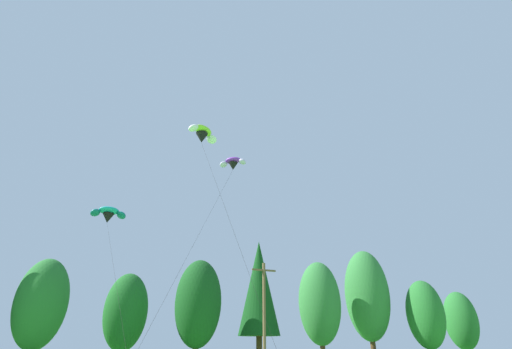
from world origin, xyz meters
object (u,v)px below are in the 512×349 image
Objects in this scene: utility_pole at (264,317)px; parafoil_kite_far_purple at (233,163)px; parafoil_kite_mid_lime_white at (203,134)px; parafoil_kite_high_teal at (108,214)px.

utility_pole is 15.34m from parafoil_kite_far_purple.
parafoil_kite_far_purple is (4.46, 5.00, 0.27)m from parafoil_kite_mid_lime_white.
utility_pole is 16.29m from parafoil_kite_mid_lime_white.
parafoil_kite_high_teal reaches higher than utility_pole.
parafoil_kite_mid_lime_white is at bearing -131.74° from parafoil_kite_far_purple.
parafoil_kite_far_purple reaches higher than parafoil_kite_high_teal.
parafoil_kite_high_teal is 13.18m from parafoil_kite_mid_lime_white.
parafoil_kite_mid_lime_white is 1.01× the size of parafoil_kite_far_purple.
parafoil_kite_high_teal is at bearing 149.32° from utility_pole.
utility_pole is 0.49× the size of parafoil_kite_far_purple.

